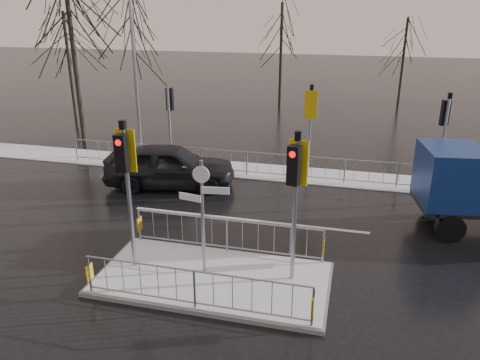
% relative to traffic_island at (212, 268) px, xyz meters
% --- Properties ---
extents(ground, '(120.00, 120.00, 0.00)m').
position_rel_traffic_island_xyz_m(ground, '(0.01, -0.01, -0.39)').
color(ground, black).
rests_on(ground, ground).
extents(snow_verge, '(30.00, 2.00, 0.04)m').
position_rel_traffic_island_xyz_m(snow_verge, '(0.01, 8.59, -0.37)').
color(snow_verge, white).
rests_on(snow_verge, ground).
extents(lane_markings, '(8.00, 11.38, 0.01)m').
position_rel_traffic_island_xyz_m(lane_markings, '(0.01, -0.34, -0.39)').
color(lane_markings, silver).
rests_on(lane_markings, ground).
extents(traffic_island, '(6.00, 3.04, 4.15)m').
position_rel_traffic_island_xyz_m(traffic_island, '(0.00, 0.00, 0.00)').
color(traffic_island, slate).
rests_on(traffic_island, ground).
extents(far_kerb_fixtures, '(18.00, 0.65, 3.83)m').
position_rel_traffic_island_xyz_m(far_kerb_fixtures, '(0.31, 8.08, 0.63)').
color(far_kerb_fixtures, gray).
rests_on(far_kerb_fixtures, ground).
extents(car_far_lane, '(5.32, 2.99, 1.71)m').
position_rel_traffic_island_xyz_m(car_far_lane, '(-3.63, 6.10, 0.46)').
color(car_far_lane, black).
rests_on(car_far_lane, ground).
extents(flatbed_truck, '(6.06, 2.93, 2.70)m').
position_rel_traffic_island_xyz_m(flatbed_truck, '(7.08, 4.87, 1.04)').
color(flatbed_truck, black).
rests_on(flatbed_truck, ground).
extents(tree_near_a, '(4.75, 4.75, 8.97)m').
position_rel_traffic_island_xyz_m(tree_near_a, '(-10.49, 10.99, 5.72)').
color(tree_near_a, black).
rests_on(tree_near_a, ground).
extents(tree_near_b, '(4.00, 4.00, 7.55)m').
position_rel_traffic_island_xyz_m(tree_near_b, '(-7.99, 12.49, 4.76)').
color(tree_near_b, black).
rests_on(tree_near_b, ground).
extents(tree_near_c, '(3.50, 3.50, 6.61)m').
position_rel_traffic_island_xyz_m(tree_near_c, '(-12.49, 13.49, 4.11)').
color(tree_near_c, black).
rests_on(tree_near_c, ground).
extents(tree_far_a, '(3.75, 3.75, 7.08)m').
position_rel_traffic_island_xyz_m(tree_far_a, '(-1.99, 21.99, 4.43)').
color(tree_far_a, black).
rests_on(tree_far_a, ground).
extents(tree_far_b, '(3.25, 3.25, 6.14)m').
position_rel_traffic_island_xyz_m(tree_far_b, '(6.01, 23.99, 3.79)').
color(tree_far_b, black).
rests_on(tree_far_b, ground).
extents(street_lamp_left, '(1.25, 0.18, 8.20)m').
position_rel_traffic_island_xyz_m(street_lamp_left, '(-6.42, 9.49, 4.10)').
color(street_lamp_left, gray).
rests_on(street_lamp_left, ground).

